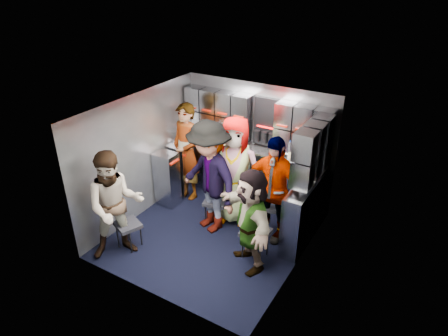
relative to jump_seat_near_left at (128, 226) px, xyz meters
The scene contains 29 objects.
floor 1.36m from the jump_seat_near_left, 43.82° to the left, with size 3.00×3.00×0.00m, color black.
wall_back 2.67m from the jump_seat_near_left, 68.61° to the left, with size 2.80×0.04×2.10m, color gray.
wall_left 1.22m from the jump_seat_near_left, 116.92° to the left, with size 0.04×3.00×2.10m, color gray.
wall_right 2.60m from the jump_seat_near_left, 21.10° to the left, with size 0.04×3.00×2.10m, color gray.
ceiling 2.17m from the jump_seat_near_left, 43.82° to the left, with size 2.80×3.00×0.02m, color silver.
cart_bank_back 2.39m from the jump_seat_near_left, 66.77° to the left, with size 2.68×0.38×0.99m, color #9195A0.
cart_bank_left 1.49m from the jump_seat_near_left, 99.65° to the left, with size 0.38×0.76×0.99m, color #9195A0.
counter 2.47m from the jump_seat_near_left, 66.77° to the left, with size 2.68×0.42×0.03m, color silver.
locker_bank_back 2.69m from the jump_seat_near_left, 67.33° to the left, with size 2.68×0.28×0.82m, color #9195A0.
locker_bank_right 2.94m from the jump_seat_near_left, 36.19° to the left, with size 0.28×1.00×0.82m, color #9195A0.
right_cabinet 2.66m from the jump_seat_near_left, 34.45° to the left, with size 0.28×1.20×1.00m, color #9195A0.
coffee_niche 2.80m from the jump_seat_near_left, 64.14° to the left, with size 0.46×0.16×0.84m, color black, non-canonical shape.
red_latch_strip 2.26m from the jump_seat_near_left, 64.72° to the left, with size 2.60×0.02×0.03m, color #941306.
jump_seat_near_left is the anchor object (origin of this frame).
jump_seat_mid_left 1.45m from the jump_seat_near_left, 57.08° to the left, with size 0.43×0.42×0.42m.
jump_seat_center 1.93m from the jump_seat_near_left, 58.86° to the left, with size 0.48×0.46×0.48m.
jump_seat_mid_right 2.30m from the jump_seat_near_left, 41.14° to the left, with size 0.53×0.52×0.50m.
jump_seat_near_right 1.91m from the jump_seat_near_left, 23.59° to the left, with size 0.39×0.37×0.46m.
attendant_standing 1.77m from the jump_seat_near_left, 93.69° to the left, with size 0.65×0.42×1.77m, color black.
attendant_arc_a 0.49m from the jump_seat_near_left, 90.00° to the right, with size 0.81×0.63×1.66m, color black.
attendant_arc_b 1.42m from the jump_seat_near_left, 52.78° to the left, with size 1.20×0.69×1.85m, color black.
attendant_arc_c 1.86m from the jump_seat_near_left, 55.85° to the left, with size 0.88×0.58×1.81m, color black.
attendant_arc_d 2.24m from the jump_seat_near_left, 37.59° to the left, with size 1.00×0.42×1.71m, color black.
attendant_arc_e 1.88m from the jump_seat_near_left, 18.45° to the left, with size 1.41×0.45×1.52m, color black.
bottle_left 2.30m from the jump_seat_near_left, 82.83° to the left, with size 0.06×0.06×0.23m, color white.
bottle_mid 2.31m from the jump_seat_near_left, 80.77° to the left, with size 0.07×0.07×0.25m, color white.
bottle_right 2.82m from the jump_seat_near_left, 52.52° to the left, with size 0.07×0.07×0.27m, color white.
cup_left 2.33m from the jump_seat_near_left, 73.71° to the left, with size 0.09×0.09×0.10m, color #C5B78B.
cup_right 2.80m from the jump_seat_near_left, 52.07° to the left, with size 0.08×0.08×0.10m, color #C5B78B.
Camera 1 is at (2.79, -4.37, 3.90)m, focal length 32.00 mm.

